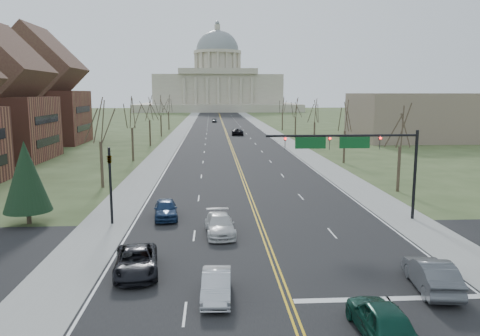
{
  "coord_description": "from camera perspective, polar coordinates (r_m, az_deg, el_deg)",
  "views": [
    {
      "loc": [
        -3.67,
        -22.34,
        10.1
      ],
      "look_at": [
        -1.01,
        21.65,
        3.0
      ],
      "focal_mm": 35.0,
      "sensor_mm": 36.0,
      "label": 1
    }
  ],
  "objects": [
    {
      "name": "capitol",
      "position": [
        272.31,
        -2.73,
        10.0
      ],
      "size": [
        90.0,
        60.0,
        50.0
      ],
      "color": "#BCB69C",
      "rests_on": "ground"
    },
    {
      "name": "edge_line_left",
      "position": [
        132.87,
        -6.12,
        4.75
      ],
      "size": [
        0.15,
        380.0,
        0.01
      ],
      "primitive_type": "cube",
      "color": "silver",
      "rests_on": "road"
    },
    {
      "name": "ground",
      "position": [
        24.79,
        5.55,
        -14.93
      ],
      "size": [
        600.0,
        600.0,
        0.0
      ],
      "primitive_type": "plane",
      "color": "#394824",
      "rests_on": "ground"
    },
    {
      "name": "tree_l_3",
      "position": [
        111.02,
        -9.66,
        7.39
      ],
      "size": [
        3.96,
        3.96,
        9.0
      ],
      "color": "#31291D",
      "rests_on": "ground"
    },
    {
      "name": "car_nb_inner_lead",
      "position": [
        21.2,
        16.86,
        -17.22
      ],
      "size": [
        2.01,
        4.78,
        1.62
      ],
      "primitive_type": "imported",
      "rotation": [
        0.0,
        0.0,
        3.16
      ],
      "color": "#0C3529",
      "rests_on": "road"
    },
    {
      "name": "sidewalk_left",
      "position": [
        132.99,
        -7.07,
        4.73
      ],
      "size": [
        4.0,
        380.0,
        0.03
      ],
      "primitive_type": "cube",
      "color": "gray",
      "rests_on": "ground"
    },
    {
      "name": "car_sb_outer_lead",
      "position": [
        27.46,
        -12.54,
        -11.04
      ],
      "size": [
        2.98,
        5.37,
        1.42
      ],
      "primitive_type": "imported",
      "rotation": [
        0.0,
        0.0,
        0.13
      ],
      "color": "black",
      "rests_on": "road"
    },
    {
      "name": "conifer_l",
      "position": [
        39.58,
        -24.64,
        -0.93
      ],
      "size": [
        3.64,
        3.64,
        6.5
      ],
      "color": "#31291D",
      "rests_on": "ground"
    },
    {
      "name": "sidewalk_right",
      "position": [
        133.65,
        3.29,
        4.81
      ],
      "size": [
        4.0,
        380.0,
        0.03
      ],
      "primitive_type": "cube",
      "color": "gray",
      "rests_on": "ground"
    },
    {
      "name": "stop_bar",
      "position": [
        25.15,
        17.65,
        -14.94
      ],
      "size": [
        9.5,
        0.5,
        0.01
      ],
      "primitive_type": "cube",
      "color": "silver",
      "rests_on": "road"
    },
    {
      "name": "tree_r_4",
      "position": [
        127.84,
        5.21,
        7.52
      ],
      "size": [
        3.74,
        3.74,
        8.5
      ],
      "color": "#31291D",
      "rests_on": "ground"
    },
    {
      "name": "car_sb_outer_second",
      "position": [
        38.54,
        -9.05,
        -4.95
      ],
      "size": [
        2.33,
        4.71,
        1.54
      ],
      "primitive_type": "imported",
      "rotation": [
        0.0,
        0.0,
        0.11
      ],
      "color": "navy",
      "rests_on": "road"
    },
    {
      "name": "car_nb_outer_lead",
      "position": [
        26.67,
        22.31,
        -11.9
      ],
      "size": [
        2.32,
        5.14,
        1.64
      ],
      "primitive_type": "imported",
      "rotation": [
        0.0,
        0.0,
        3.02
      ],
      "color": "#494C51",
      "rests_on": "road"
    },
    {
      "name": "tree_l_4",
      "position": [
        130.91,
        -8.72,
        7.66
      ],
      "size": [
        3.96,
        3.96,
        9.0
      ],
      "color": "#31291D",
      "rests_on": "ground"
    },
    {
      "name": "car_far_sb",
      "position": [
        162.85,
        -3.14,
        5.84
      ],
      "size": [
        1.69,
        4.17,
        1.42
      ],
      "primitive_type": "imported",
      "rotation": [
        0.0,
        0.0,
        -0.0
      ],
      "color": "#47494E",
      "rests_on": "road"
    },
    {
      "name": "cross_road",
      "position": [
        30.31,
        3.76,
        -10.32
      ],
      "size": [
        120.0,
        14.0,
        0.01
      ],
      "primitive_type": "cube",
      "color": "black",
      "rests_on": "ground"
    },
    {
      "name": "car_far_nb",
      "position": [
        113.57,
        -0.32,
        4.47
      ],
      "size": [
        2.89,
        6.0,
        1.65
      ],
      "primitive_type": "imported",
      "rotation": [
        0.0,
        0.0,
        3.11
      ],
      "color": "black",
      "rests_on": "road"
    },
    {
      "name": "car_sb_inner_second",
      "position": [
        33.87,
        -2.47,
        -6.92
      ],
      "size": [
        2.31,
        5.04,
        1.43
      ],
      "primitive_type": "imported",
      "rotation": [
        0.0,
        0.0,
        0.06
      ],
      "color": "silver",
      "rests_on": "road"
    },
    {
      "name": "signal_left",
      "position": [
        37.24,
        -15.55,
        -1.06
      ],
      "size": [
        0.32,
        0.36,
        6.0
      ],
      "color": "black",
      "rests_on": "ground"
    },
    {
      "name": "signal_mast",
      "position": [
        37.77,
        13.69,
        2.3
      ],
      "size": [
        12.12,
        0.44,
        7.2
      ],
      "color": "black",
      "rests_on": "ground"
    },
    {
      "name": "center_line",
      "position": [
        132.78,
        -1.87,
        4.79
      ],
      "size": [
        0.42,
        380.0,
        0.01
      ],
      "primitive_type": "cube",
      "color": "gold",
      "rests_on": "road"
    },
    {
      "name": "car_sb_inner_lead",
      "position": [
        23.88,
        -2.9,
        -14.09
      ],
      "size": [
        1.57,
        4.11,
        1.34
      ],
      "primitive_type": "imported",
      "rotation": [
        0.0,
        0.0,
        -0.04
      ],
      "color": "#ABADB4",
      "rests_on": "road"
    },
    {
      "name": "tree_r_0",
      "position": [
        50.27,
        19.03,
        4.61
      ],
      "size": [
        3.74,
        3.74,
        8.5
      ],
      "color": "#31291D",
      "rests_on": "ground"
    },
    {
      "name": "tree_r_2",
      "position": [
        88.51,
        9.11,
        6.74
      ],
      "size": [
        3.74,
        3.74,
        8.5
      ],
      "color": "#31291D",
      "rests_on": "ground"
    },
    {
      "name": "tree_r_3",
      "position": [
        108.11,
        6.81,
        7.21
      ],
      "size": [
        3.74,
        3.74,
        8.5
      ],
      "color": "#31291D",
      "rests_on": "ground"
    },
    {
      "name": "edge_line_right",
      "position": [
        133.41,
        2.35,
        4.81
      ],
      "size": [
        0.15,
        380.0,
        0.01
      ],
      "primitive_type": "cube",
      "color": "silver",
      "rests_on": "road"
    },
    {
      "name": "bldg_right_mass",
      "position": [
        107.72,
        20.57,
        5.86
      ],
      "size": [
        25.0,
        20.0,
        10.0
      ],
      "primitive_type": "cube",
      "color": "#7A6856",
      "rests_on": "ground"
    },
    {
      "name": "bldg_left_far",
      "position": [
        102.27,
        -23.32,
        8.1
      ],
      "size": [
        17.1,
        14.28,
        23.25
      ],
      "color": "brown",
      "rests_on": "ground"
    },
    {
      "name": "tree_l_2",
      "position": [
        91.17,
        -11.0,
        7.0
      ],
      "size": [
        3.96,
        3.96,
        9.0
      ],
      "color": "#31291D",
      "rests_on": "ground"
    },
    {
      "name": "tree_r_1",
      "position": [
        69.15,
        12.71,
        5.99
      ],
      "size": [
        3.74,
        3.74,
        8.5
      ],
      "color": "#31291D",
      "rests_on": "ground"
    },
    {
      "name": "tree_l_1",
      "position": [
        71.4,
        -13.08,
        6.38
      ],
      "size": [
        3.96,
        3.96,
        9.0
      ],
      "color": "#31291D",
      "rests_on": "ground"
    },
    {
      "name": "road",
      "position": [
        132.78,
        -1.87,
        4.79
      ],
      "size": [
        20.0,
        380.0,
        0.01
      ],
      "primitive_type": "cube",
      "color": "black",
      "rests_on": "ground"
    },
    {
      "name": "tree_l_0",
      "position": [
        51.81,
        -16.73,
        5.27
      ],
      "size": [
        3.96,
        3.96,
        9.0
      ],
      "color": "#31291D",
      "rests_on": "ground"
    }
  ]
}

